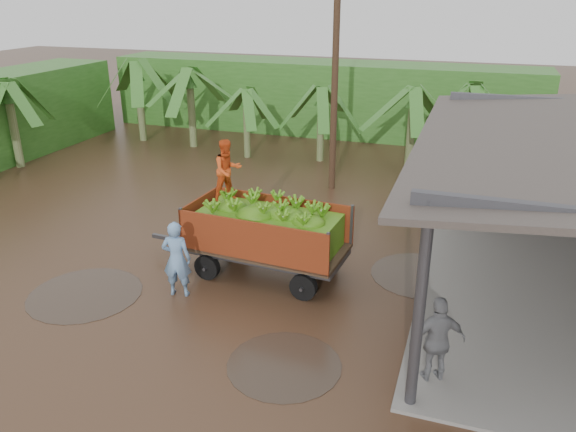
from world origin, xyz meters
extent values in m
plane|color=black|center=(0.00, 0.00, 0.00)|extent=(100.00, 100.00, 0.00)
cube|color=#2D661E|center=(-2.00, 16.00, 1.80)|extent=(22.00, 3.00, 3.60)
cube|color=#47474C|center=(-1.72, 0.41, 0.49)|extent=(1.61, 0.23, 0.11)
imported|color=#D74B19|center=(-0.08, 0.44, 2.68)|extent=(0.97, 1.00, 1.62)
imported|color=#6C96C5|center=(-0.62, -1.49, 0.97)|extent=(0.79, 0.60, 1.94)
imported|color=slate|center=(5.64, -2.88, 0.92)|extent=(1.16, 0.88, 1.84)
cylinder|color=#47301E|center=(0.93, 7.45, 3.96)|extent=(0.24, 0.24, 7.91)
camera|label=1|loc=(5.82, -12.13, 7.03)|focal=35.00mm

